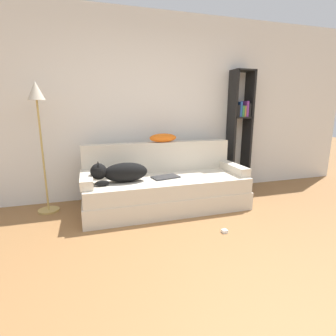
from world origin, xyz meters
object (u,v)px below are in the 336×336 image
object	(u,v)px
dog	(120,172)
laptop	(166,177)
bookshelf	(240,125)
power_adapter	(225,231)
throw_pillow	(163,138)
floor_lamp	(38,114)
couch	(166,193)

from	to	relation	value
dog	laptop	size ratio (longest dim) A/B	1.80
bookshelf	power_adapter	distance (m)	2.04
throw_pillow	floor_lamp	size ratio (longest dim) A/B	0.24
floor_lamp	throw_pillow	bearing A→B (deg)	-0.32
throw_pillow	power_adapter	distance (m)	1.58
couch	bookshelf	world-z (taller)	bookshelf
laptop	power_adapter	size ratio (longest dim) A/B	6.81
throw_pillow	bookshelf	xyz separation A→B (m)	(1.36, 0.18, 0.15)
throw_pillow	bookshelf	distance (m)	1.38
throw_pillow	power_adapter	size ratio (longest dim) A/B	6.86
couch	bookshelf	xyz separation A→B (m)	(1.42, 0.52, 0.86)
couch	power_adapter	size ratio (longest dim) A/B	38.08
couch	floor_lamp	bearing A→B (deg)	167.13
dog	floor_lamp	world-z (taller)	floor_lamp
floor_lamp	power_adapter	xyz separation A→B (m)	(1.94, -1.25, -1.25)
couch	dog	bearing A→B (deg)	-174.89
throw_pillow	bookshelf	world-z (taller)	bookshelf
power_adapter	dog	bearing A→B (deg)	140.43
couch	power_adapter	xyz separation A→B (m)	(0.41, -0.90, -0.20)
dog	floor_lamp	size ratio (longest dim) A/B	0.42
bookshelf	floor_lamp	world-z (taller)	bookshelf
couch	dog	distance (m)	0.71
couch	floor_lamp	xyz separation A→B (m)	(-1.53, 0.35, 1.06)
floor_lamp	dog	bearing A→B (deg)	-23.79
laptop	floor_lamp	size ratio (longest dim) A/B	0.24
couch	bookshelf	distance (m)	1.74
dog	power_adapter	world-z (taller)	dog
throw_pillow	floor_lamp	bearing A→B (deg)	179.68
throw_pillow	laptop	bearing A→B (deg)	-101.15
power_adapter	floor_lamp	bearing A→B (deg)	147.23
couch	throw_pillow	distance (m)	0.79
floor_lamp	bookshelf	bearing A→B (deg)	3.38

